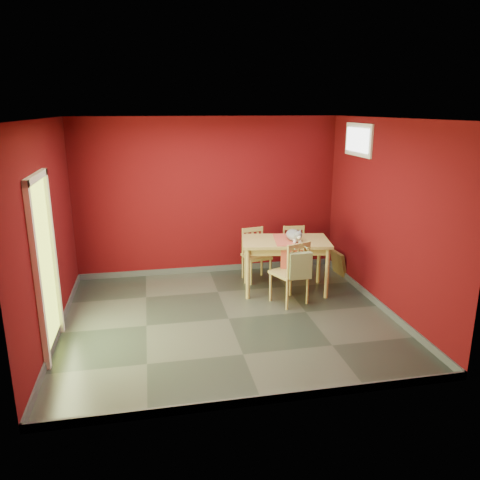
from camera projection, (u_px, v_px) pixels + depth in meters
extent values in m
plane|color=#2D342D|center=(229.00, 319.00, 6.50)|extent=(4.50, 4.50, 0.00)
plane|color=#4C070B|center=(208.00, 197.00, 8.02)|extent=(4.50, 0.00, 4.50)
plane|color=#4C070B|center=(265.00, 276.00, 4.25)|extent=(4.50, 0.00, 4.50)
plane|color=#4C070B|center=(47.00, 233.00, 5.71)|extent=(0.00, 4.00, 4.00)
plane|color=#4C070B|center=(386.00, 217.00, 6.56)|extent=(0.00, 4.00, 4.00)
plane|color=white|center=(227.00, 118.00, 5.77)|extent=(4.50, 4.50, 0.00)
cube|color=#3F4244|center=(210.00, 269.00, 8.37)|extent=(4.50, 0.02, 0.10)
cube|color=#3F4244|center=(263.00, 400.00, 4.61)|extent=(4.50, 0.02, 0.10)
cube|color=#3F4244|center=(59.00, 330.00, 6.07)|extent=(0.03, 4.00, 0.10)
cube|color=#3F4244|center=(378.00, 303.00, 6.91)|extent=(0.03, 4.00, 0.10)
cube|color=#B7D838|center=(44.00, 269.00, 5.43)|extent=(0.02, 0.85, 2.05)
cube|color=white|center=(37.00, 279.00, 4.98)|extent=(0.06, 0.08, 2.13)
cube|color=white|center=(53.00, 254.00, 5.86)|extent=(0.06, 0.08, 2.13)
cube|color=white|center=(36.00, 177.00, 5.14)|extent=(0.06, 1.01, 0.08)
cube|color=white|center=(359.00, 140.00, 7.22)|extent=(0.03, 0.90, 0.50)
cube|color=white|center=(357.00, 140.00, 7.22)|extent=(0.02, 0.76, 0.36)
cube|color=silver|center=(296.00, 250.00, 8.60)|extent=(0.08, 0.02, 0.12)
cube|color=tan|center=(286.00, 241.00, 7.30)|extent=(1.45, 1.00, 0.04)
cube|color=tan|center=(285.00, 246.00, 7.32)|extent=(1.30, 0.84, 0.11)
cylinder|color=tan|center=(248.00, 274.00, 7.09)|extent=(0.06, 0.06, 0.79)
cylinder|color=tan|center=(246.00, 261.00, 7.71)|extent=(0.06, 0.06, 0.79)
cylinder|color=tan|center=(327.00, 273.00, 7.12)|extent=(0.06, 0.06, 0.79)
cylinder|color=tan|center=(319.00, 260.00, 7.74)|extent=(0.06, 0.06, 0.79)
cube|color=#C04D39|center=(286.00, 240.00, 7.29)|extent=(0.46, 0.76, 0.01)
cube|color=#C04D39|center=(292.00, 258.00, 7.00)|extent=(0.34, 0.07, 0.35)
cube|color=tan|center=(257.00, 256.00, 7.85)|extent=(0.48, 0.48, 0.04)
cylinder|color=tan|center=(251.00, 273.00, 7.69)|extent=(0.04, 0.04, 0.40)
cylinder|color=tan|center=(243.00, 267.00, 8.01)|extent=(0.04, 0.04, 0.40)
cylinder|color=tan|center=(270.00, 271.00, 7.82)|extent=(0.04, 0.04, 0.40)
cylinder|color=tan|center=(262.00, 264.00, 8.14)|extent=(0.04, 0.04, 0.40)
cylinder|color=tan|center=(243.00, 241.00, 7.88)|extent=(0.04, 0.04, 0.44)
cylinder|color=tan|center=(262.00, 239.00, 8.01)|extent=(0.04, 0.04, 0.44)
cube|color=tan|center=(253.00, 230.00, 7.90)|extent=(0.37, 0.10, 0.07)
cube|color=tan|center=(247.00, 243.00, 7.92)|extent=(0.04, 0.03, 0.34)
cube|color=tan|center=(252.00, 242.00, 7.96)|extent=(0.04, 0.03, 0.34)
cube|color=tan|center=(258.00, 242.00, 7.99)|extent=(0.04, 0.03, 0.34)
cube|color=tan|center=(295.00, 253.00, 8.04)|extent=(0.44, 0.44, 0.04)
cylinder|color=tan|center=(287.00, 269.00, 7.92)|extent=(0.03, 0.03, 0.39)
cylinder|color=tan|center=(283.00, 262.00, 8.25)|extent=(0.03, 0.03, 0.39)
cylinder|color=tan|center=(307.00, 268.00, 7.95)|extent=(0.03, 0.03, 0.39)
cylinder|color=tan|center=(302.00, 262.00, 8.28)|extent=(0.03, 0.03, 0.39)
cylinder|color=tan|center=(284.00, 238.00, 8.13)|extent=(0.03, 0.03, 0.43)
cylinder|color=tan|center=(303.00, 237.00, 8.16)|extent=(0.03, 0.03, 0.43)
cube|color=tan|center=(294.00, 228.00, 8.10)|extent=(0.37, 0.07, 0.07)
cube|color=tan|center=(288.00, 240.00, 8.15)|extent=(0.04, 0.02, 0.34)
cube|color=tan|center=(294.00, 240.00, 8.15)|extent=(0.04, 0.02, 0.34)
cube|color=tan|center=(299.00, 240.00, 8.16)|extent=(0.04, 0.02, 0.34)
cube|color=tan|center=(289.00, 273.00, 6.93)|extent=(0.60, 0.60, 0.04)
cylinder|color=tan|center=(290.00, 282.00, 7.26)|extent=(0.04, 0.04, 0.44)
cylinder|color=tan|center=(307.00, 290.00, 6.95)|extent=(0.04, 0.04, 0.44)
cylinder|color=tan|center=(271.00, 287.00, 7.05)|extent=(0.04, 0.04, 0.44)
cylinder|color=tan|center=(287.00, 295.00, 6.74)|extent=(0.04, 0.04, 0.44)
cylinder|color=tan|center=(309.00, 257.00, 6.81)|extent=(0.04, 0.04, 0.49)
cylinder|color=tan|center=(288.00, 262.00, 6.60)|extent=(0.04, 0.04, 0.49)
cube|color=tan|center=(299.00, 246.00, 6.65)|extent=(0.39, 0.20, 0.08)
cube|color=tan|center=(304.00, 261.00, 6.77)|extent=(0.04, 0.03, 0.38)
cube|color=tan|center=(299.00, 262.00, 6.71)|extent=(0.04, 0.03, 0.38)
cube|color=tan|center=(293.00, 264.00, 6.66)|extent=(0.04, 0.03, 0.38)
cube|color=#778555|center=(300.00, 266.00, 6.65)|extent=(0.33, 0.10, 0.39)
cylinder|color=#778555|center=(293.00, 248.00, 6.62)|extent=(0.02, 0.16, 0.02)
cylinder|color=#778555|center=(306.00, 247.00, 6.65)|extent=(0.02, 0.16, 0.02)
cube|color=brown|center=(338.00, 263.00, 8.16)|extent=(0.18, 0.43, 0.42)
cube|color=black|center=(338.00, 263.00, 8.16)|extent=(0.12, 0.30, 0.30)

